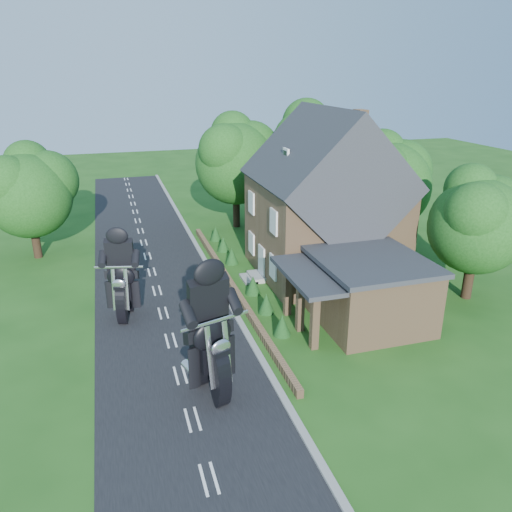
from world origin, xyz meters
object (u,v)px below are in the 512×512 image
object	(u,v)px
garden_wall	(232,286)
annex	(366,289)
motorcycle_lead	(211,376)
motorcycle_follow	(125,305)
house	(325,206)

from	to	relation	value
garden_wall	annex	world-z (taller)	annex
motorcycle_lead	motorcycle_follow	bearing A→B (deg)	-86.49
house	annex	bearing A→B (deg)	-95.24
annex	motorcycle_lead	size ratio (longest dim) A/B	3.72
annex	motorcycle_lead	world-z (taller)	annex
annex	garden_wall	bearing A→B (deg)	133.84
house	annex	xyz separation A→B (m)	(-0.62, -6.80, -2.58)
garden_wall	motorcycle_lead	xyz separation A→B (m)	(-3.32, -9.74, 0.68)
garden_wall	house	bearing A→B (deg)	9.17
annex	motorcycle_follow	xyz separation A→B (m)	(-11.79, 3.83, -1.02)
motorcycle_follow	house	bearing A→B (deg)	-152.20
annex	motorcycle_follow	distance (m)	12.44
motorcycle_lead	motorcycle_follow	world-z (taller)	motorcycle_lead
house	motorcycle_lead	distance (m)	14.75
motorcycle_follow	motorcycle_lead	bearing A→B (deg)	124.87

